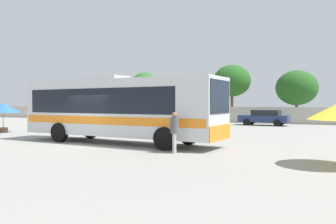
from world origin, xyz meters
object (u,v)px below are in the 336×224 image
(parked_car_leftmost_silver, at_px, (99,114))
(roadside_tree_left, at_px, (145,84))
(parked_car_third_white, at_px, (196,116))
(parked_car_second_maroon, at_px, (140,115))
(coach_bus_silver_orange, at_px, (117,107))
(attendant_by_bus_door, at_px, (174,130))
(parked_car_rightmost_dark_blue, at_px, (264,117))
(vendor_umbrella_near_gate_blue, at_px, (3,108))
(roadside_tree_midright, at_px, (297,88))
(roadside_tree_midleft, at_px, (232,81))

(parked_car_leftmost_silver, height_order, roadside_tree_left, roadside_tree_left)
(parked_car_third_white, bearing_deg, parked_car_second_maroon, 179.44)
(coach_bus_silver_orange, height_order, roadside_tree_left, roadside_tree_left)
(coach_bus_silver_orange, relative_size, parked_car_leftmost_silver, 2.55)
(attendant_by_bus_door, xyz_separation_m, parked_car_leftmost_silver, (-18.48, 19.83, -0.18))
(attendant_by_bus_door, relative_size, parked_car_rightmost_dark_blue, 0.37)
(vendor_umbrella_near_gate_blue, xyz_separation_m, parked_car_second_maroon, (2.27, 15.83, -0.95))
(parked_car_leftmost_silver, height_order, roadside_tree_midright, roadside_tree_midright)
(roadside_tree_left, bearing_deg, roadside_tree_midright, 7.32)
(parked_car_leftmost_silver, bearing_deg, roadside_tree_midleft, 29.76)
(vendor_umbrella_near_gate_blue, xyz_separation_m, roadside_tree_left, (-1.08, 23.06, 2.90))
(coach_bus_silver_orange, bearing_deg, vendor_umbrella_near_gate_blue, 169.61)
(roadside_tree_left, xyz_separation_m, roadside_tree_midleft, (11.68, 0.50, 0.17))
(coach_bus_silver_orange, xyz_separation_m, parked_car_third_white, (-2.18, 17.78, -1.10))
(roadside_tree_midleft, height_order, roadside_tree_midright, roadside_tree_midleft)
(parked_car_third_white, bearing_deg, parked_car_rightmost_dark_blue, 3.29)
(parked_car_leftmost_silver, bearing_deg, roadside_tree_left, 73.96)
(roadside_tree_midleft, bearing_deg, roadside_tree_left, -177.53)
(roadside_tree_midleft, xyz_separation_m, roadside_tree_midright, (7.19, 1.92, -0.91))
(vendor_umbrella_near_gate_blue, xyz_separation_m, parked_car_third_white, (8.84, 15.76, -0.95))
(parked_car_second_maroon, relative_size, roadside_tree_midleft, 0.63)
(parked_car_rightmost_dark_blue, xyz_separation_m, roadside_tree_midleft, (-5.06, 7.41, 4.03))
(parked_car_leftmost_silver, xyz_separation_m, roadside_tree_left, (2.12, 7.39, 3.85))
(roadside_tree_left, relative_size, roadside_tree_midright, 1.05)
(coach_bus_silver_orange, distance_m, roadside_tree_midright, 28.39)
(parked_car_leftmost_silver, xyz_separation_m, roadside_tree_midright, (20.99, 9.81, 3.11))
(parked_car_third_white, xyz_separation_m, roadside_tree_midleft, (1.76, 7.80, 4.02))
(vendor_umbrella_near_gate_blue, distance_m, roadside_tree_left, 23.27)
(parked_car_second_maroon, bearing_deg, parked_car_third_white, -0.56)
(vendor_umbrella_near_gate_blue, relative_size, parked_car_leftmost_silver, 0.55)
(attendant_by_bus_door, bearing_deg, roadside_tree_midright, 85.15)
(parked_car_leftmost_silver, bearing_deg, vendor_umbrella_near_gate_blue, -78.44)
(parked_car_leftmost_silver, relative_size, parked_car_second_maroon, 1.06)
(roadside_tree_left, bearing_deg, attendant_by_bus_door, -59.00)
(parked_car_leftmost_silver, height_order, roadside_tree_midleft, roadside_tree_midleft)
(vendor_umbrella_near_gate_blue, bearing_deg, parked_car_second_maroon, 81.85)
(parked_car_leftmost_silver, xyz_separation_m, parked_car_second_maroon, (5.47, 0.15, -0.00))
(roadside_tree_midleft, relative_size, roadside_tree_midright, 1.13)
(parked_car_third_white, height_order, roadside_tree_left, roadside_tree_left)
(parked_car_leftmost_silver, relative_size, roadside_tree_midright, 0.76)
(vendor_umbrella_near_gate_blue, bearing_deg, coach_bus_silver_orange, -10.39)
(parked_car_second_maroon, height_order, roadside_tree_midleft, roadside_tree_midleft)
(coach_bus_silver_orange, bearing_deg, roadside_tree_left, 115.75)
(parked_car_rightmost_dark_blue, bearing_deg, parked_car_third_white, -176.71)
(parked_car_third_white, distance_m, roadside_tree_left, 12.90)
(parked_car_rightmost_dark_blue, distance_m, roadside_tree_left, 18.51)
(coach_bus_silver_orange, distance_m, parked_car_rightmost_dark_blue, 18.79)
(parked_car_third_white, distance_m, parked_car_rightmost_dark_blue, 6.83)
(attendant_by_bus_door, bearing_deg, roadside_tree_left, 121.00)
(parked_car_third_white, relative_size, roadside_tree_left, 0.72)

